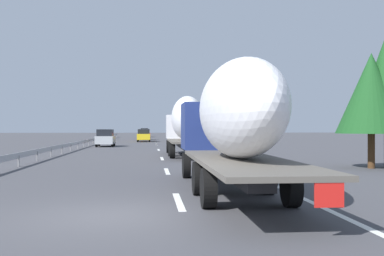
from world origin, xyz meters
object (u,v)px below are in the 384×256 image
(car_red_compact, at_px, (145,134))
(truck_lead, at_px, (186,123))
(car_silver_hatch, at_px, (105,138))
(car_black_suv, at_px, (145,133))
(truck_trailing, at_px, (232,119))
(road_sign, at_px, (201,128))
(car_yellow_coupe, at_px, (144,135))

(car_red_compact, bearing_deg, truck_lead, -175.42)
(car_silver_hatch, distance_m, car_black_suv, 49.68)
(truck_trailing, relative_size, road_sign, 4.64)
(truck_lead, xyz_separation_m, road_sign, (17.67, -3.10, -0.41))
(truck_trailing, xyz_separation_m, car_yellow_coupe, (53.48, 3.50, -1.44))
(car_black_suv, bearing_deg, car_red_compact, -179.35)
(car_yellow_coupe, bearing_deg, truck_lead, -174.19)
(truck_lead, relative_size, car_silver_hatch, 2.83)
(car_black_suv, bearing_deg, truck_trailing, -177.52)
(car_yellow_coupe, bearing_deg, truck_trailing, -176.25)
(truck_trailing, bearing_deg, truck_lead, -0.00)
(truck_lead, distance_m, car_yellow_coupe, 34.61)
(truck_lead, xyz_separation_m, car_black_suv, (67.12, 3.73, -1.48))
(truck_lead, distance_m, truck_trailing, 19.08)
(truck_trailing, relative_size, car_black_suv, 3.05)
(road_sign, bearing_deg, truck_lead, 170.05)
(car_yellow_coupe, relative_size, road_sign, 1.65)
(truck_trailing, bearing_deg, car_red_compact, 3.18)
(car_silver_hatch, distance_m, car_red_compact, 25.94)
(car_silver_hatch, bearing_deg, truck_trailing, -168.53)
(car_yellow_coupe, height_order, road_sign, road_sign)
(truck_lead, bearing_deg, car_yellow_coupe, 5.81)
(car_red_compact, bearing_deg, road_sign, -165.59)
(car_yellow_coupe, xyz_separation_m, car_black_suv, (32.73, 0.23, 0.03))
(car_yellow_coupe, bearing_deg, road_sign, -158.46)
(road_sign, bearing_deg, car_silver_hatch, 90.50)
(truck_trailing, relative_size, car_yellow_coupe, 2.82)
(road_sign, bearing_deg, truck_trailing, 175.18)
(truck_trailing, height_order, car_black_suv, truck_trailing)
(truck_trailing, height_order, car_red_compact, truck_trailing)
(truck_lead, bearing_deg, road_sign, -9.95)
(car_silver_hatch, bearing_deg, road_sign, -89.50)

